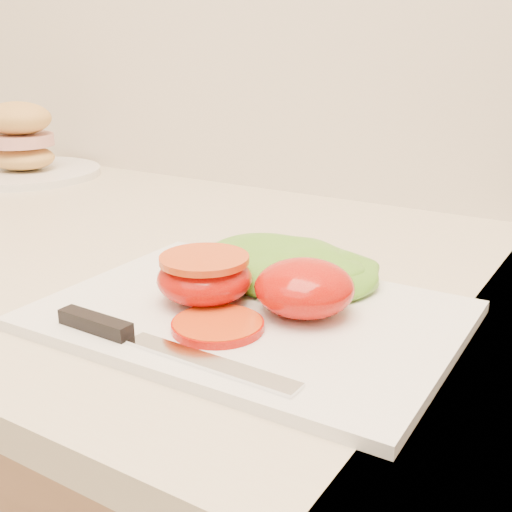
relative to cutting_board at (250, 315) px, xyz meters
The scene contains 8 objects.
cutting_board is the anchor object (origin of this frame).
tomato_half_dome 0.05m from the cutting_board, 22.62° to the left, with size 0.08×0.08×0.05m, color red.
tomato_half_cut 0.05m from the cutting_board, behind, with size 0.08×0.08×0.04m.
tomato_slice_0 0.05m from the cutting_board, 90.53° to the right, with size 0.07×0.07×0.01m, color #D65B1E.
lettuce_leaf_0 0.08m from the cutting_board, 102.37° to the left, with size 0.16×0.11×0.03m, color #60A52B.
lettuce_leaf_1 0.08m from the cutting_board, 70.50° to the left, with size 0.12×0.09×0.03m, color #60A52B.
knife 0.11m from the cutting_board, 111.38° to the right, with size 0.21×0.02×0.01m.
sandwich_plate 0.73m from the cutting_board, 155.33° to the left, with size 0.26×0.26×0.13m.
Camera 1 is at (0.29, 1.14, 1.16)m, focal length 45.00 mm.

